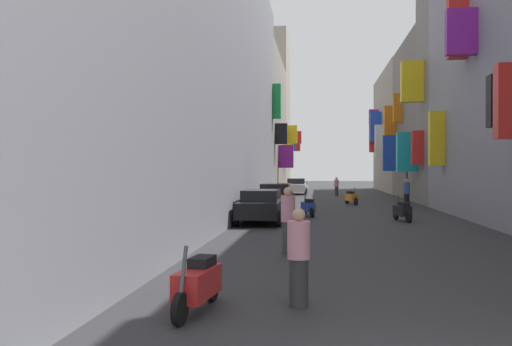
# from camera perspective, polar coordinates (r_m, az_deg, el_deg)

# --- Properties ---
(ground_plane) EXTENTS (140.00, 140.00, 0.00)m
(ground_plane) POSITION_cam_1_polar(r_m,az_deg,el_deg) (34.97, 9.32, -3.34)
(ground_plane) COLOR #2D2D30
(building_left_near) EXTENTS (6.69, 35.65, 14.08)m
(building_left_near) POSITION_cam_1_polar(r_m,az_deg,el_deg) (24.05, -9.08, 11.82)
(building_left_near) COLOR gray
(building_left_near) RESTS_ON ground
(building_left_mid_a) EXTENTS (7.29, 15.85, 12.54)m
(building_left_mid_a) POSITION_cam_1_polar(r_m,az_deg,el_deg) (49.02, -0.82, 5.07)
(building_left_mid_a) COLOR gray
(building_left_mid_a) RESTS_ON ground
(building_left_mid_b) EXTENTS (7.38, 8.50, 17.56)m
(building_left_mid_b) POSITION_cam_1_polar(r_m,az_deg,el_deg) (61.30, 0.69, 6.48)
(building_left_mid_b) COLOR #9E9384
(building_left_mid_b) RESTS_ON ground
(building_right_mid_b) EXTENTS (7.37, 4.32, 17.72)m
(building_right_mid_b) POSITION_cam_1_polar(r_m,az_deg,el_deg) (36.87, 21.99, 10.60)
(building_right_mid_b) COLOR slate
(building_right_mid_b) RESTS_ON ground
(building_right_mid_c) EXTENTS (7.27, 11.31, 12.29)m
(building_right_mid_c) POSITION_cam_1_polar(r_m,az_deg,el_deg) (44.06, 19.33, 5.41)
(building_right_mid_c) COLOR slate
(building_right_mid_c) RESTS_ON ground
(building_right_far) EXTENTS (7.32, 16.38, 12.40)m
(building_right_far) POSITION_cam_1_polar(r_m,az_deg,el_deg) (57.60, 16.30, 4.29)
(building_right_far) COLOR gray
(building_right_far) RESTS_ON ground
(parked_car_black) EXTENTS (1.88, 3.99, 1.41)m
(parked_car_black) POSITION_cam_1_polar(r_m,az_deg,el_deg) (22.36, 0.53, -3.52)
(parked_car_black) COLOR black
(parked_car_black) RESTS_ON ground
(parked_car_white) EXTENTS (1.92, 3.95, 1.44)m
(parked_car_white) POSITION_cam_1_polar(r_m,az_deg,el_deg) (48.51, 4.35, -1.39)
(parked_car_white) COLOR white
(parked_car_white) RESTS_ON ground
(parked_car_red) EXTENTS (1.92, 4.08, 1.50)m
(parked_car_red) POSITION_cam_1_polar(r_m,az_deg,el_deg) (28.78, 2.13, -2.57)
(parked_car_red) COLOR #B21E1E
(parked_car_red) RESTS_ON ground
(scooter_blue) EXTENTS (0.73, 1.77, 1.13)m
(scooter_blue) POSITION_cam_1_polar(r_m,az_deg,el_deg) (25.66, 5.63, -3.65)
(scooter_blue) COLOR #2D4CAD
(scooter_blue) RESTS_ON ground
(scooter_black) EXTENTS (0.70, 1.84, 1.13)m
(scooter_black) POSITION_cam_1_polar(r_m,az_deg,el_deg) (24.05, 15.46, -3.94)
(scooter_black) COLOR black
(scooter_black) RESTS_ON ground
(scooter_orange) EXTENTS (0.79, 1.93, 1.13)m
(scooter_orange) POSITION_cam_1_polar(r_m,az_deg,el_deg) (34.70, 10.21, -2.60)
(scooter_orange) COLOR orange
(scooter_orange) RESTS_ON ground
(scooter_red) EXTENTS (0.58, 1.96, 1.13)m
(scooter_red) POSITION_cam_1_polar(r_m,az_deg,el_deg) (8.66, -6.28, -11.68)
(scooter_red) COLOR red
(scooter_red) RESTS_ON ground
(scooter_silver) EXTENTS (0.66, 1.94, 1.13)m
(scooter_silver) POSITION_cam_1_polar(r_m,az_deg,el_deg) (54.83, 5.27, -1.50)
(scooter_silver) COLOR #ADADB2
(scooter_silver) RESTS_ON ground
(pedestrian_crossing) EXTENTS (0.49, 0.49, 1.63)m
(pedestrian_crossing) POSITION_cam_1_polar(r_m,az_deg,el_deg) (8.90, 4.62, -9.07)
(pedestrian_crossing) COLOR #313131
(pedestrian_crossing) RESTS_ON ground
(pedestrian_near_left) EXTENTS (0.47, 0.47, 1.72)m
(pedestrian_near_left) POSITION_cam_1_polar(r_m,az_deg,el_deg) (32.23, 15.90, -2.14)
(pedestrian_near_left) COLOR black
(pedestrian_near_left) RESTS_ON ground
(pedestrian_mid_street) EXTENTS (0.47, 0.47, 1.80)m
(pedestrian_mid_street) POSITION_cam_1_polar(r_m,az_deg,el_deg) (14.21, 3.47, -5.14)
(pedestrian_mid_street) COLOR #3A3A3A
(pedestrian_mid_street) RESTS_ON ground
(pedestrian_far_away) EXTENTS (0.53, 0.53, 1.60)m
(pedestrian_far_away) POSITION_cam_1_polar(r_m,az_deg,el_deg) (46.19, 8.65, -1.45)
(pedestrian_far_away) COLOR #383838
(pedestrian_far_away) RESTS_ON ground
(traffic_light_near_corner) EXTENTS (0.26, 0.34, 4.58)m
(traffic_light_near_corner) POSITION_cam_1_polar(r_m,az_deg,el_deg) (38.66, 15.91, 1.60)
(traffic_light_near_corner) COLOR #2D2D2D
(traffic_light_near_corner) RESTS_ON ground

